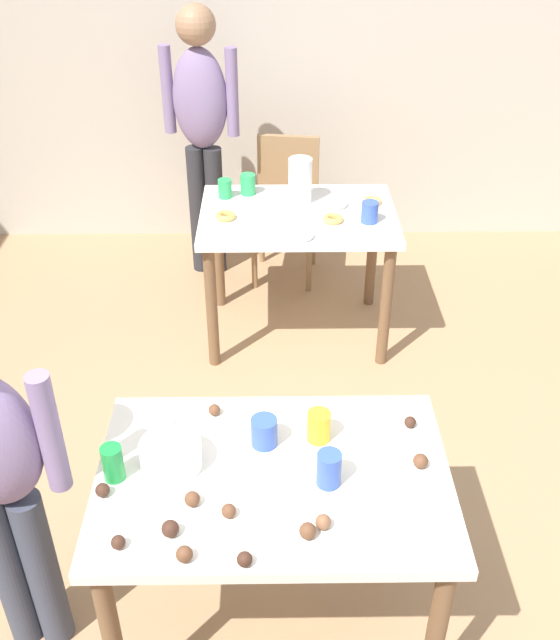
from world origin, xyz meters
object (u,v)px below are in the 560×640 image
object	(u,v)px
person_adult_far	(202,121)
soda_can	(113,463)
chair_far_table	(286,200)
dining_table_near	(274,498)
pitcher_far	(300,181)
dining_table_far	(298,232)
mixing_bowl	(171,455)

from	to	relation	value
person_adult_far	soda_can	xyz separation A→B (m)	(-0.08, -2.61, -0.18)
chair_far_table	soda_can	size ratio (longest dim) A/B	7.13
dining_table_near	soda_can	bearing A→B (deg)	-178.87
dining_table_near	chair_far_table	bearing A→B (deg)	87.96
soda_can	pitcher_far	bearing A→B (deg)	72.34
chair_far_table	pitcher_far	xyz separation A→B (m)	(0.06, -0.58, 0.37)
soda_can	dining_table_far	bearing A→B (deg)	71.55
pitcher_far	person_adult_far	bearing A→B (deg)	133.04
mixing_bowl	dining_table_near	bearing A→B (deg)	-7.37
soda_can	pitcher_far	size ratio (longest dim) A/B	0.51
person_adult_far	pitcher_far	world-z (taller)	person_adult_far
dining_table_far	soda_can	bearing A→B (deg)	-108.45
dining_table_near	person_adult_far	xyz separation A→B (m)	(-0.41, 2.60, 0.35)
person_adult_far	mixing_bowl	world-z (taller)	person_adult_far
dining_table_near	person_adult_far	bearing A→B (deg)	98.90
dining_table_far	chair_far_table	xyz separation A→B (m)	(-0.05, 0.72, -0.14)
soda_can	dining_table_near	bearing A→B (deg)	1.13
person_adult_far	mixing_bowl	distance (m)	2.57
dining_table_far	chair_far_table	world-z (taller)	chair_far_table
chair_far_table	dining_table_near	bearing A→B (deg)	-92.04
chair_far_table	soda_can	xyz separation A→B (m)	(-0.58, -2.59, 0.31)
dining_table_far	pitcher_far	world-z (taller)	pitcher_far
mixing_bowl	pitcher_far	world-z (taller)	pitcher_far
dining_table_far	pitcher_far	bearing A→B (deg)	84.16
mixing_bowl	pitcher_far	xyz separation A→B (m)	(0.47, 1.96, 0.08)
dining_table_near	dining_table_far	world-z (taller)	same
dining_table_far	chair_far_table	bearing A→B (deg)	93.70
soda_can	mixing_bowl	bearing A→B (deg)	16.66
dining_table_far	pitcher_far	distance (m)	0.27
person_adult_far	pitcher_far	distance (m)	0.83
dining_table_far	soda_can	world-z (taller)	soda_can
dining_table_far	mixing_bowl	world-z (taller)	mixing_bowl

